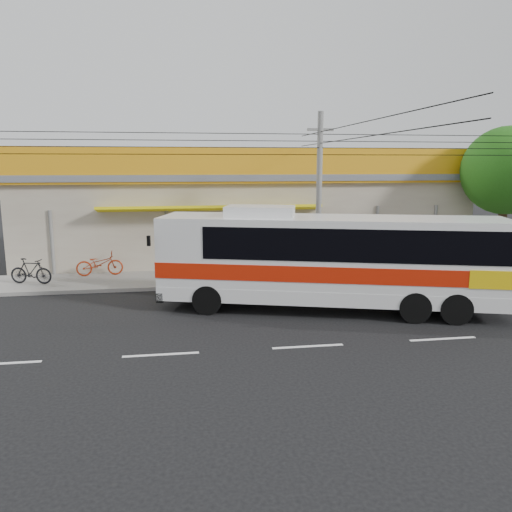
{
  "coord_description": "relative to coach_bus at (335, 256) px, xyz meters",
  "views": [
    {
      "loc": [
        -3.4,
        -15.22,
        4.96
      ],
      "look_at": [
        -0.76,
        2.0,
        1.75
      ],
      "focal_mm": 35.0,
      "sensor_mm": 36.0,
      "label": 1
    }
  ],
  "objects": [
    {
      "name": "utility_pole",
      "position": [
        0.33,
        3.39,
        3.86
      ],
      "size": [
        34.0,
        14.0,
        6.99
      ],
      "color": "slate",
      "rests_on": "ground"
    },
    {
      "name": "lane_markings",
      "position": [
        -1.78,
        -3.31,
        -1.91
      ],
      "size": [
        50.0,
        0.12,
        0.01
      ],
      "primitive_type": null,
      "color": "silver",
      "rests_on": "ground"
    },
    {
      "name": "ground",
      "position": [
        -1.78,
        -0.81,
        -1.91
      ],
      "size": [
        120.0,
        120.0,
        0.0
      ],
      "primitive_type": "plane",
      "color": "black",
      "rests_on": "ground"
    },
    {
      "name": "motorbike_dark",
      "position": [
        -11.26,
        4.97,
        -1.23
      ],
      "size": [
        1.83,
        0.93,
        1.06
      ],
      "primitive_type": "imported",
      "rotation": [
        0.0,
        0.0,
        1.31
      ],
      "color": "black",
      "rests_on": "sidewalk"
    },
    {
      "name": "motorbike_red",
      "position": [
        -8.73,
        6.16,
        -1.24
      ],
      "size": [
        2.04,
        0.86,
        1.04
      ],
      "primitive_type": "imported",
      "rotation": [
        0.0,
        0.0,
        1.66
      ],
      "color": "maroon",
      "rests_on": "sidewalk"
    },
    {
      "name": "tree_near",
      "position": [
        9.9,
        5.19,
        2.63
      ],
      "size": [
        4.04,
        4.04,
        6.7
      ],
      "color": "#372416",
      "rests_on": "ground"
    },
    {
      "name": "storefront_building",
      "position": [
        -1.79,
        10.73,
        0.39
      ],
      "size": [
        22.6,
        9.2,
        5.7
      ],
      "color": "gray",
      "rests_on": "ground"
    },
    {
      "name": "coach_bus",
      "position": [
        0.0,
        0.0,
        0.0
      ],
      "size": [
        11.78,
        5.62,
        3.56
      ],
      "rotation": [
        0.0,
        0.0,
        -0.29
      ],
      "color": "silver",
      "rests_on": "ground"
    },
    {
      "name": "sidewalk",
      "position": [
        -1.78,
        5.19,
        -1.83
      ],
      "size": [
        30.0,
        3.2,
        0.15
      ],
      "primitive_type": "cube",
      "color": "slate",
      "rests_on": "ground"
    }
  ]
}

